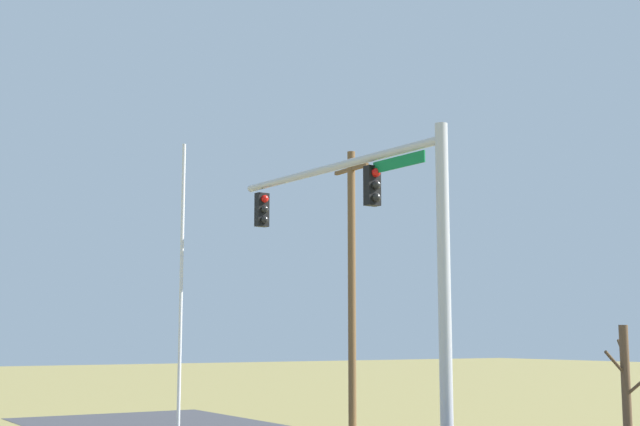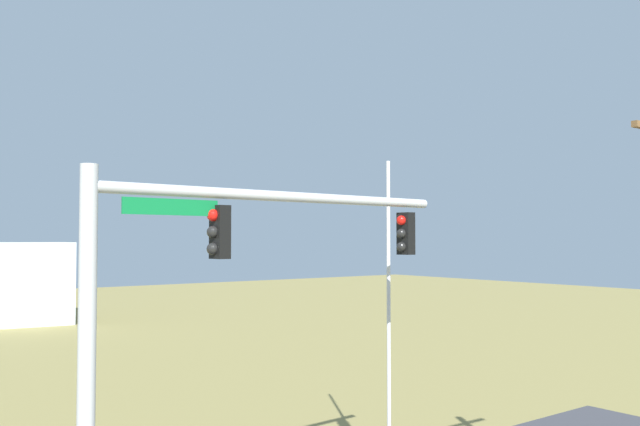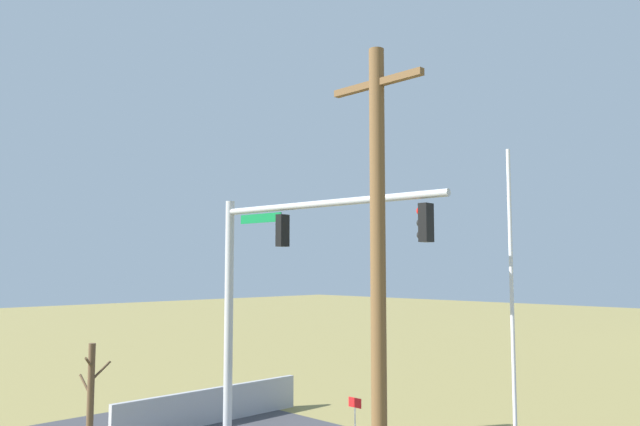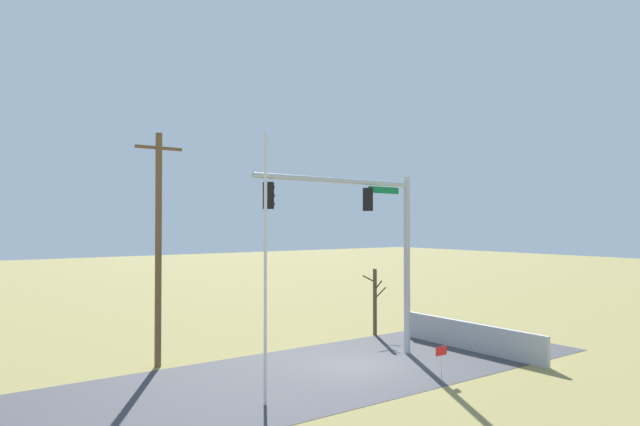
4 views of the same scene
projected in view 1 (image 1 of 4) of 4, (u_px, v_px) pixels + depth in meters
name	position (u px, v px, depth m)	size (l,w,h in m)	color
signal_mast	(382.00, 237.00, 20.66)	(8.15, 0.82, 7.73)	#B2B5BA
flagpole	(181.00, 294.00, 24.82)	(0.10, 0.10, 8.61)	silver
utility_pole	(352.00, 284.00, 29.23)	(1.90, 0.26, 9.31)	brown
bare_tree	(627.00, 400.00, 19.22)	(1.27, 1.02, 3.37)	brown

